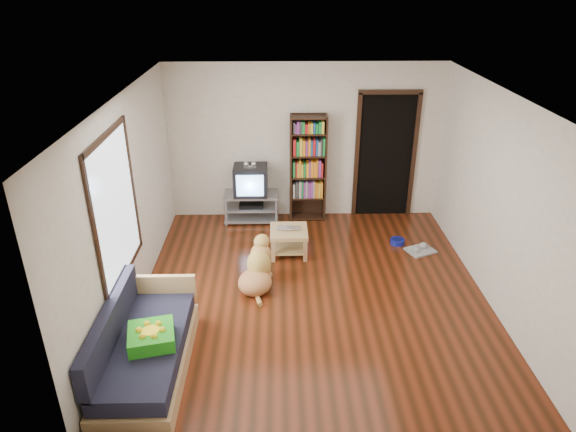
{
  "coord_description": "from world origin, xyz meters",
  "views": [
    {
      "loc": [
        -0.45,
        -5.66,
        3.84
      ],
      "look_at": [
        -0.32,
        0.52,
        0.9
      ],
      "focal_mm": 32.0,
      "sensor_mm": 36.0,
      "label": 1
    }
  ],
  "objects_px": {
    "bookshelf": "(308,163)",
    "sofa": "(144,350)",
    "dog_bowl": "(397,241)",
    "coffee_table": "(289,237)",
    "laptop": "(289,230)",
    "grey_rag": "(420,250)",
    "crt_tv": "(251,179)",
    "green_cushion": "(151,336)",
    "dog": "(258,270)",
    "tv_stand": "(251,206)"
  },
  "relations": [
    {
      "from": "dog_bowl",
      "to": "dog",
      "type": "distance_m",
      "value": 2.44
    },
    {
      "from": "laptop",
      "to": "tv_stand",
      "type": "distance_m",
      "value": 1.34
    },
    {
      "from": "dog_bowl",
      "to": "grey_rag",
      "type": "xyz_separation_m",
      "value": [
        0.3,
        -0.25,
        -0.03
      ]
    },
    {
      "from": "sofa",
      "to": "crt_tv",
      "type": "bearing_deg",
      "value": 75.07
    },
    {
      "from": "grey_rag",
      "to": "crt_tv",
      "type": "xyz_separation_m",
      "value": [
        -2.61,
        1.16,
        0.73
      ]
    },
    {
      "from": "dog",
      "to": "bookshelf",
      "type": "bearing_deg",
      "value": 69.98
    },
    {
      "from": "grey_rag",
      "to": "crt_tv",
      "type": "bearing_deg",
      "value": 156.13
    },
    {
      "from": "grey_rag",
      "to": "sofa",
      "type": "xyz_separation_m",
      "value": [
        -3.59,
        -2.5,
        0.25
      ]
    },
    {
      "from": "bookshelf",
      "to": "coffee_table",
      "type": "height_order",
      "value": "bookshelf"
    },
    {
      "from": "green_cushion",
      "to": "crt_tv",
      "type": "relative_size",
      "value": 0.78
    },
    {
      "from": "dog_bowl",
      "to": "sofa",
      "type": "height_order",
      "value": "sofa"
    },
    {
      "from": "crt_tv",
      "to": "bookshelf",
      "type": "height_order",
      "value": "bookshelf"
    },
    {
      "from": "green_cushion",
      "to": "grey_rag",
      "type": "height_order",
      "value": "green_cushion"
    },
    {
      "from": "dog_bowl",
      "to": "tv_stand",
      "type": "bearing_deg",
      "value": 159.08
    },
    {
      "from": "laptop",
      "to": "sofa",
      "type": "bearing_deg",
      "value": -119.44
    },
    {
      "from": "green_cushion",
      "to": "dog",
      "type": "height_order",
      "value": "dog"
    },
    {
      "from": "crt_tv",
      "to": "sofa",
      "type": "xyz_separation_m",
      "value": [
        -0.97,
        -3.65,
        -0.48
      ]
    },
    {
      "from": "grey_rag",
      "to": "bookshelf",
      "type": "xyz_separation_m",
      "value": [
        -1.66,
        1.23,
        0.99
      ]
    },
    {
      "from": "green_cushion",
      "to": "laptop",
      "type": "xyz_separation_m",
      "value": [
        1.46,
        2.52,
        -0.08
      ]
    },
    {
      "from": "laptop",
      "to": "bookshelf",
      "type": "xyz_separation_m",
      "value": [
        0.34,
        1.27,
        0.59
      ]
    },
    {
      "from": "dog_bowl",
      "to": "grey_rag",
      "type": "relative_size",
      "value": 0.55
    },
    {
      "from": "grey_rag",
      "to": "bookshelf",
      "type": "height_order",
      "value": "bookshelf"
    },
    {
      "from": "bookshelf",
      "to": "grey_rag",
      "type": "bearing_deg",
      "value": -36.44
    },
    {
      "from": "bookshelf",
      "to": "dog_bowl",
      "type": "bearing_deg",
      "value": -35.66
    },
    {
      "from": "crt_tv",
      "to": "coffee_table",
      "type": "xyz_separation_m",
      "value": [
        0.61,
        -1.17,
        -0.46
      ]
    },
    {
      "from": "laptop",
      "to": "grey_rag",
      "type": "height_order",
      "value": "laptop"
    },
    {
      "from": "green_cushion",
      "to": "bookshelf",
      "type": "distance_m",
      "value": 4.23
    },
    {
      "from": "coffee_table",
      "to": "sofa",
      "type": "bearing_deg",
      "value": -122.5
    },
    {
      "from": "tv_stand",
      "to": "green_cushion",
      "type": "bearing_deg",
      "value": -102.94
    },
    {
      "from": "green_cushion",
      "to": "dog_bowl",
      "type": "relative_size",
      "value": 2.06
    },
    {
      "from": "tv_stand",
      "to": "bookshelf",
      "type": "relative_size",
      "value": 0.5
    },
    {
      "from": "coffee_table",
      "to": "dog_bowl",
      "type": "bearing_deg",
      "value": 8.88
    },
    {
      "from": "dog_bowl",
      "to": "crt_tv",
      "type": "bearing_deg",
      "value": 158.6
    },
    {
      "from": "dog_bowl",
      "to": "dog",
      "type": "bearing_deg",
      "value": -151.64
    },
    {
      "from": "sofa",
      "to": "dog",
      "type": "relative_size",
      "value": 2.06
    },
    {
      "from": "bookshelf",
      "to": "dog",
      "type": "xyz_separation_m",
      "value": [
        -0.78,
        -2.13,
        -0.74
      ]
    },
    {
      "from": "bookshelf",
      "to": "sofa",
      "type": "distance_m",
      "value": 4.26
    },
    {
      "from": "green_cushion",
      "to": "laptop",
      "type": "height_order",
      "value": "green_cushion"
    },
    {
      "from": "green_cushion",
      "to": "tv_stand",
      "type": "height_order",
      "value": "green_cushion"
    },
    {
      "from": "green_cushion",
      "to": "sofa",
      "type": "bearing_deg",
      "value": 138.01
    },
    {
      "from": "dog_bowl",
      "to": "coffee_table",
      "type": "relative_size",
      "value": 0.4
    },
    {
      "from": "tv_stand",
      "to": "dog",
      "type": "bearing_deg",
      "value": -85.16
    },
    {
      "from": "laptop",
      "to": "sofa",
      "type": "height_order",
      "value": "sofa"
    },
    {
      "from": "laptop",
      "to": "green_cushion",
      "type": "bearing_deg",
      "value": -116.65
    },
    {
      "from": "tv_stand",
      "to": "bookshelf",
      "type": "distance_m",
      "value": 1.2
    },
    {
      "from": "laptop",
      "to": "coffee_table",
      "type": "bearing_deg",
      "value": 93.38
    },
    {
      "from": "tv_stand",
      "to": "crt_tv",
      "type": "height_order",
      "value": "crt_tv"
    },
    {
      "from": "dog",
      "to": "tv_stand",
      "type": "bearing_deg",
      "value": 94.84
    },
    {
      "from": "coffee_table",
      "to": "dog",
      "type": "distance_m",
      "value": 0.99
    },
    {
      "from": "tv_stand",
      "to": "laptop",
      "type": "bearing_deg",
      "value": -62.85
    }
  ]
}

